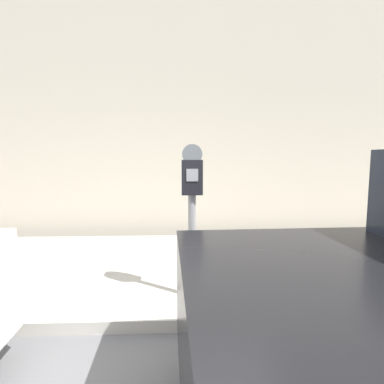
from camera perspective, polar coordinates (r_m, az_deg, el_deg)
name	(u,v)px	position (r m, az deg, el deg)	size (l,w,h in m)	color
sidewalk	(148,267)	(4.05, -8.35, -14.03)	(24.00, 2.80, 0.11)	#BCB7AD
building_facade	(156,62)	(5.92, -6.80, 23.43)	(24.00, 0.30, 6.41)	beige
parking_meter	(192,193)	(2.84, 0.00, -0.28)	(0.20, 0.15, 1.49)	gray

